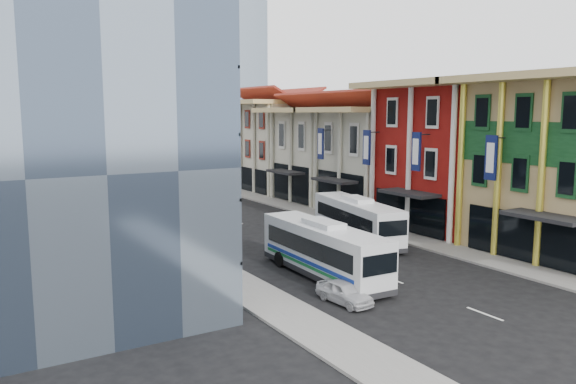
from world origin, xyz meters
TOP-DOWN VIEW (x-y plane):
  - ground at (0.00, 0.00)m, footprint 200.00×200.00m
  - sidewalk_right at (8.50, 22.00)m, footprint 3.00×90.00m
  - sidewalk_left at (-8.50, 22.00)m, footprint 3.00×90.00m
  - shophouse_red at (14.00, 17.00)m, footprint 8.00×10.00m
  - shophouse_cream_near at (14.00, 26.50)m, footprint 8.00×9.00m
  - shophouse_cream_mid at (14.00, 35.50)m, footprint 8.00×9.00m
  - shophouse_cream_far at (14.00, 46.00)m, footprint 8.00×12.00m
  - office_tower at (-17.00, 19.00)m, footprint 12.00×26.00m
  - office_block_far at (-16.00, 42.00)m, footprint 10.00×18.00m
  - bus_left_near at (-3.25, 10.49)m, footprint 3.00×11.14m
  - bus_left_far at (-3.82, 30.04)m, footprint 4.84×10.61m
  - bus_right at (4.54, 17.08)m, footprint 4.63×11.24m
  - sedan_left at (-5.04, 5.95)m, footprint 1.72×3.64m

SIDE VIEW (x-z plane):
  - ground at x=0.00m, z-range 0.00..0.00m
  - sidewalk_right at x=8.50m, z-range 0.00..0.15m
  - sidewalk_left at x=-8.50m, z-range 0.00..0.15m
  - sedan_left at x=-5.04m, z-range 0.00..1.20m
  - bus_left_far at x=-3.82m, z-range 0.00..3.31m
  - bus_right at x=4.54m, z-range 0.00..3.51m
  - bus_left_near at x=-3.25m, z-range 0.00..3.54m
  - shophouse_cream_near at x=14.00m, z-range 0.00..10.00m
  - shophouse_cream_mid at x=14.00m, z-range 0.00..10.00m
  - shophouse_cream_far at x=14.00m, z-range 0.00..11.00m
  - shophouse_red at x=14.00m, z-range 0.00..12.00m
  - office_block_far at x=-16.00m, z-range 0.00..14.00m
  - office_tower at x=-17.00m, z-range 0.00..30.00m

